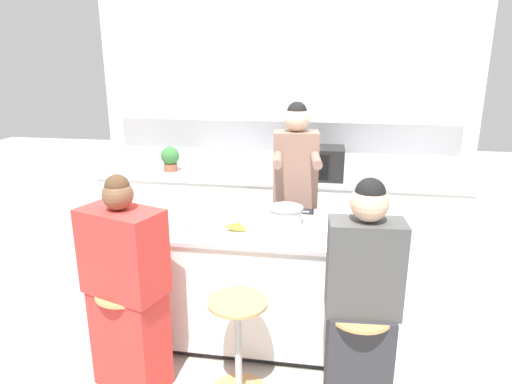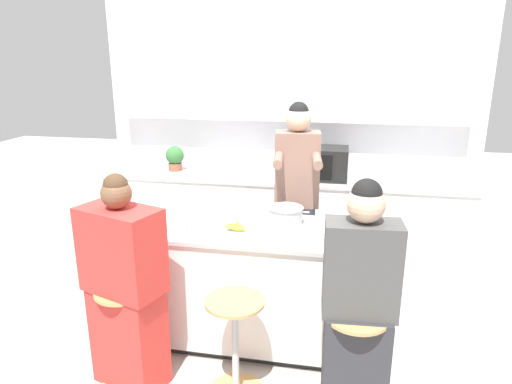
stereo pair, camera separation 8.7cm
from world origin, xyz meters
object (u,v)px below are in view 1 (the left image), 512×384
(person_wrapped_blanket, at_px, (127,292))
(microwave, at_px, (317,163))
(bar_stool_leftmost, at_px, (129,334))
(bar_stool_center, at_px, (238,345))
(kitchen_island, at_px, (254,285))
(coffee_cup_near, at_px, (152,229))
(person_seated_near, at_px, (361,311))
(person_cooking, at_px, (295,208))
(fruit_bowl, at_px, (326,233))
(banana_bunch, at_px, (236,227))
(potted_plant, at_px, (170,158))
(cooking_pot, at_px, (286,215))
(bar_stool_rightmost, at_px, (357,360))
(coffee_cup_far, at_px, (180,227))

(person_wrapped_blanket, bearing_deg, microwave, 81.21)
(bar_stool_leftmost, bearing_deg, bar_stool_center, 0.05)
(kitchen_island, xyz_separation_m, coffee_cup_near, (-0.68, -0.24, 0.49))
(bar_stool_center, bearing_deg, person_seated_near, -0.21)
(person_cooking, distance_m, fruit_bowl, 0.72)
(bar_stool_leftmost, height_order, banana_bunch, banana_bunch)
(microwave, xyz_separation_m, potted_plant, (-1.56, 0.05, -0.02))
(kitchen_island, distance_m, cooking_pot, 0.57)
(kitchen_island, distance_m, bar_stool_center, 0.63)
(kitchen_island, distance_m, bar_stool_leftmost, 0.96)
(kitchen_island, relative_size, banana_bunch, 10.25)
(person_seated_near, height_order, fruit_bowl, person_seated_near)
(bar_stool_rightmost, height_order, coffee_cup_near, coffee_cup_near)
(bar_stool_rightmost, xyz_separation_m, person_wrapped_blanket, (-1.44, 0.02, 0.31))
(bar_stool_leftmost, distance_m, potted_plant, 2.30)
(potted_plant, bearing_deg, banana_bunch, -56.74)
(bar_stool_leftmost, distance_m, fruit_bowl, 1.47)
(person_seated_near, relative_size, coffee_cup_near, 14.38)
(fruit_bowl, bearing_deg, banana_bunch, 177.84)
(person_wrapped_blanket, bearing_deg, fruit_bowl, 42.44)
(banana_bunch, bearing_deg, person_seated_near, -32.98)
(person_seated_near, bearing_deg, bar_stool_leftmost, 176.30)
(person_wrapped_blanket, xyz_separation_m, person_seated_near, (1.45, -0.00, 0.01))
(fruit_bowl, height_order, coffee_cup_far, coffee_cup_far)
(bar_stool_leftmost, height_order, cooking_pot, cooking_pot)
(person_wrapped_blanket, bearing_deg, kitchen_island, 60.02)
(person_wrapped_blanket, bearing_deg, coffee_cup_far, 83.81)
(coffee_cup_near, bearing_deg, coffee_cup_far, 22.44)
(person_seated_near, distance_m, coffee_cup_near, 1.49)
(person_seated_near, bearing_deg, kitchen_island, 136.13)
(fruit_bowl, bearing_deg, person_seated_near, -67.35)
(kitchen_island, xyz_separation_m, person_seated_near, (0.73, -0.62, 0.22))
(person_cooking, bearing_deg, person_wrapped_blanket, -134.62)
(bar_stool_center, distance_m, banana_bunch, 0.81)
(bar_stool_center, xyz_separation_m, fruit_bowl, (0.51, 0.53, 0.58))
(bar_stool_center, relative_size, person_cooking, 0.39)
(banana_bunch, bearing_deg, coffee_cup_near, -162.63)
(kitchen_island, relative_size, microwave, 3.46)
(person_cooking, relative_size, cooking_pot, 5.14)
(fruit_bowl, height_order, potted_plant, potted_plant)
(coffee_cup_near, xyz_separation_m, potted_plant, (-0.49, 1.77, 0.10))
(person_cooking, xyz_separation_m, cooking_pot, (-0.03, -0.43, 0.09))
(person_seated_near, xyz_separation_m, coffee_cup_far, (-1.23, 0.45, 0.27))
(microwave, bearing_deg, bar_stool_rightmost, -81.10)
(bar_stool_rightmost, xyz_separation_m, person_cooking, (-0.48, 1.22, 0.52))
(bar_stool_rightmost, bearing_deg, fruit_bowl, 111.10)
(bar_stool_rightmost, distance_m, microwave, 2.26)
(bar_stool_rightmost, relative_size, coffee_cup_near, 6.61)
(person_cooking, relative_size, potted_plant, 6.69)
(bar_stool_leftmost, xyz_separation_m, microwave, (1.12, 2.10, 0.71))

